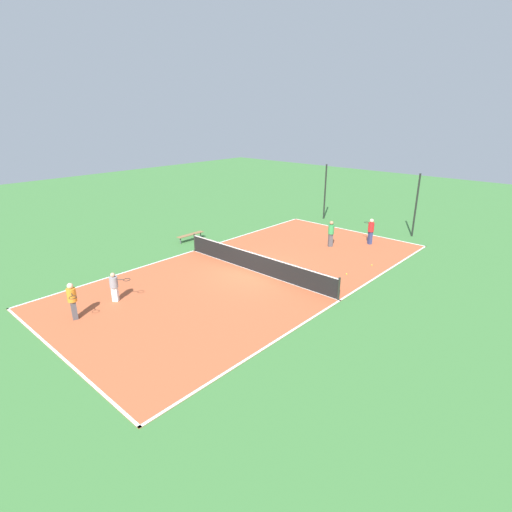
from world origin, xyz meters
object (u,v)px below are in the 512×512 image
object	(u,v)px
tennis_ball_left_sideline	(346,274)
tennis_net	(256,262)
player_center_orange	(72,299)
bench	(191,235)
tennis_ball_midcourt	(372,265)
fence_post_back_right	(416,206)
player_coach_red	(371,230)
player_far_green	(331,232)
player_baseline_gray	(114,285)
fence_post_back_left	(325,192)

from	to	relation	value
tennis_ball_left_sideline	tennis_net	bearing A→B (deg)	-143.04
player_center_orange	bench	bearing A→B (deg)	133.85
tennis_ball_midcourt	fence_post_back_right	distance (m)	7.34
player_coach_red	fence_post_back_right	bearing A→B (deg)	-77.35
bench	player_far_green	distance (m)	9.04
player_baseline_gray	tennis_ball_left_sideline	distance (m)	11.39
tennis_net	player_baseline_gray	size ratio (longest dim) A/B	7.42
player_far_green	fence_post_back_right	distance (m)	6.48
tennis_ball_left_sideline	tennis_ball_midcourt	bearing A→B (deg)	79.58
player_coach_red	player_center_orange	size ratio (longest dim) A/B	1.04
player_baseline_gray	tennis_net	bearing A→B (deg)	30.77
bench	player_coach_red	distance (m)	11.58
tennis_ball_left_sideline	player_center_orange	bearing A→B (deg)	-116.69
tennis_ball_midcourt	bench	bearing A→B (deg)	-161.16
bench	tennis_ball_left_sideline	size ratio (longest dim) A/B	29.17
player_far_green	player_center_orange	distance (m)	15.23
player_far_green	fence_post_back_left	world-z (taller)	fence_post_back_left
fence_post_back_right	player_baseline_gray	bearing A→B (deg)	-107.41
tennis_ball_midcourt	player_far_green	bearing A→B (deg)	158.95
player_baseline_gray	player_far_green	xyz separation A→B (m)	(2.94, 13.02, 0.17)
player_baseline_gray	player_center_orange	world-z (taller)	player_center_orange
fence_post_back_left	fence_post_back_right	size ratio (longest dim) A/B	1.00
player_coach_red	tennis_ball_midcourt	xyz separation A→B (m)	(1.92, -3.46, -0.91)
player_baseline_gray	fence_post_back_right	distance (m)	19.63
player_center_orange	fence_post_back_right	bearing A→B (deg)	92.95
tennis_ball_left_sideline	fence_post_back_left	xyz separation A→B (m)	(-7.32, 9.09, 2.06)
player_far_green	fence_post_back_right	bearing A→B (deg)	10.87
fence_post_back_left	fence_post_back_right	xyz separation A→B (m)	(7.10, 0.00, 0.00)
tennis_ball_midcourt	fence_post_back_right	xyz separation A→B (m)	(-0.60, 7.02, 2.06)
fence_post_back_left	bench	bearing A→B (deg)	-106.88
fence_post_back_right	tennis_ball_left_sideline	bearing A→B (deg)	-88.61
player_center_orange	tennis_ball_left_sideline	xyz separation A→B (m)	(5.82, 11.57, -0.87)
player_coach_red	player_baseline_gray	xyz separation A→B (m)	(-4.54, -15.12, -0.19)
tennis_net	fence_post_back_right	world-z (taller)	fence_post_back_right
player_center_orange	player_far_green	bearing A→B (deg)	98.01
tennis_ball_left_sideline	player_baseline_gray	bearing A→B (deg)	-122.36
player_center_orange	player_baseline_gray	bearing A→B (deg)	115.81
bench	tennis_ball_left_sideline	distance (m)	10.72
tennis_ball_left_sideline	tennis_ball_midcourt	size ratio (longest dim) A/B	1.00
bench	player_baseline_gray	world-z (taller)	player_baseline_gray
bench	player_coach_red	size ratio (longest dim) A/B	1.20
tennis_net	fence_post_back_left	xyz separation A→B (m)	(-3.55, 11.92, 1.55)
tennis_net	fence_post_back_left	size ratio (longest dim) A/B	2.38
tennis_net	player_center_orange	distance (m)	8.98
tennis_net	bench	xyz separation A→B (m)	(-6.82, 1.16, -0.17)
player_center_orange	tennis_ball_left_sideline	world-z (taller)	player_center_orange
player_baseline_gray	tennis_ball_left_sideline	xyz separation A→B (m)	(6.08, 9.60, -0.73)
tennis_net	tennis_ball_left_sideline	size ratio (longest dim) A/B	147.94
player_center_orange	fence_post_back_left	xyz separation A→B (m)	(-1.50, 20.66, 1.19)
player_coach_red	fence_post_back_left	world-z (taller)	fence_post_back_left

